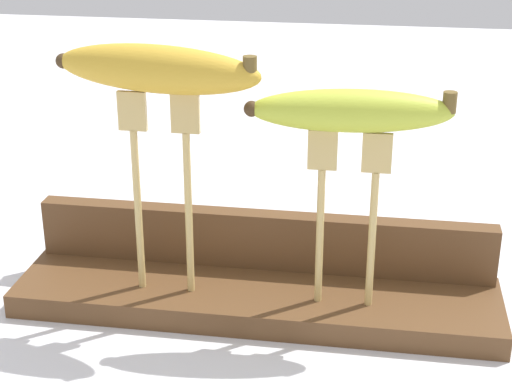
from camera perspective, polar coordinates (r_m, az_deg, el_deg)
The scene contains 8 objects.
ground_plane at distance 0.81m, azimuth 0.00°, elevation -8.13°, with size 3.00×3.00×0.00m, color silver.
wooden_board at distance 0.80m, azimuth 0.00°, elevation -7.40°, with size 0.47×0.11×0.02m, color brown.
board_backstop at distance 0.83m, azimuth 0.51°, elevation -3.35°, with size 0.46×0.02×0.06m, color brown.
fork_stand_left at distance 0.75m, azimuth -6.62°, elevation 1.10°, with size 0.07×0.01×0.20m.
fork_stand_right at distance 0.73m, azimuth 6.41°, elevation -0.77°, with size 0.07×0.01×0.17m.
banana_raised_left at distance 0.72m, azimuth -6.98°, elevation 8.55°, with size 0.20×0.07×0.04m.
banana_raised_right at distance 0.70m, azimuth 6.70°, elevation 5.68°, with size 0.18×0.05×0.04m.
banana_chunk_near at distance 0.90m, azimuth 13.45°, elevation -4.32°, with size 0.05×0.05×0.04m.
Camera 1 is at (0.11, -0.69, 0.41)m, focal length 57.17 mm.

